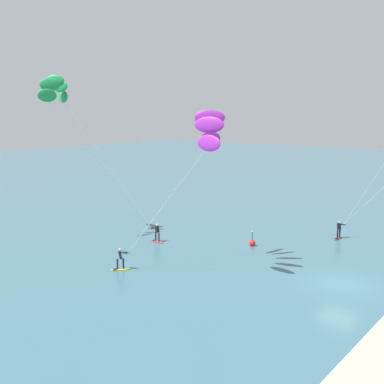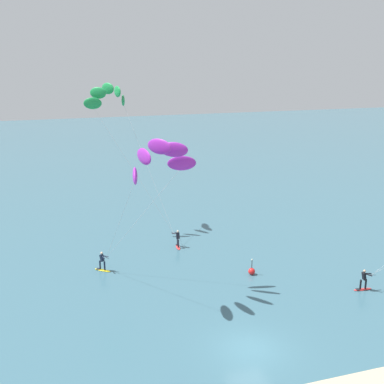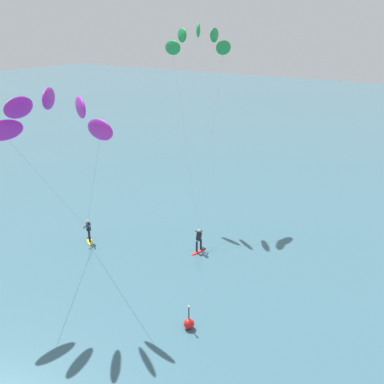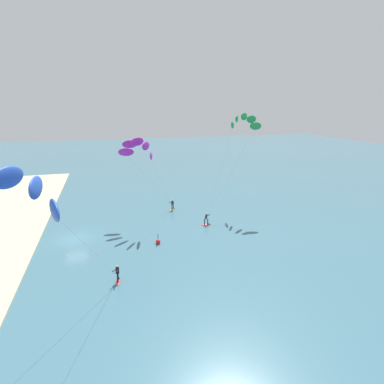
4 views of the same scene
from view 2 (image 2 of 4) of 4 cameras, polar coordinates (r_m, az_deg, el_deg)
name	(u,v)px [view 2 (image 2 of 4)]	position (r m, az deg, el deg)	size (l,w,h in m)	color
ground_plane	(250,349)	(31.25, 6.91, -17.98)	(240.00, 240.00, 0.00)	#386070
kitesurfer_nearshore	(111,101)	(48.31, -9.59, 10.55)	(7.69, 10.08, 14.85)	red
kitesurfer_far_out	(157,162)	(33.97, -4.15, 3.52)	(7.61, 8.53, 11.83)	yellow
marker_buoy	(252,271)	(40.36, 7.08, -9.28)	(0.56, 0.56, 1.38)	red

